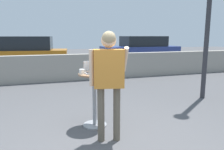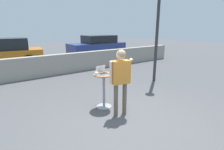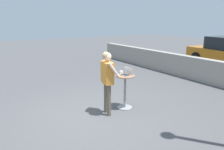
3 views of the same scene
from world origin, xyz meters
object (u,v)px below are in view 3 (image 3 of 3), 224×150
laptop (127,74)px  coffee_mug (121,72)px  cafe_table (125,89)px  standing_person (107,75)px

laptop → coffee_mug: laptop is taller
cafe_table → laptop: (-0.00, 0.05, 0.45)m
cafe_table → standing_person: 0.83m
standing_person → laptop: bearing=97.0°
cafe_table → standing_person: (0.08, -0.64, 0.52)m
standing_person → coffee_mug: bearing=114.3°
laptop → cafe_table: bearing=-86.0°
cafe_table → laptop: size_ratio=2.90×
cafe_table → coffee_mug: (-0.22, 0.01, 0.45)m
cafe_table → laptop: bearing=94.0°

